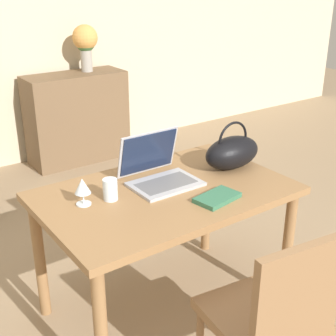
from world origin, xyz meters
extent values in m
cube|color=olive|center=(0.12, 0.67, 0.73)|extent=(1.29, 0.83, 0.04)
cylinder|color=olive|center=(-0.47, 0.31, 0.36)|extent=(0.06, 0.06, 0.71)
cylinder|color=olive|center=(0.70, 0.31, 0.36)|extent=(0.06, 0.06, 0.71)
cylinder|color=olive|center=(-0.47, 1.02, 0.36)|extent=(0.06, 0.06, 0.71)
cylinder|color=olive|center=(0.70, 1.02, 0.36)|extent=(0.06, 0.06, 0.71)
cube|color=olive|center=(0.12, -0.04, 0.42)|extent=(0.49, 0.49, 0.05)
cube|color=olive|center=(0.09, -0.24, 0.66)|extent=(0.42, 0.09, 0.44)
cylinder|color=olive|center=(0.33, 0.12, 0.20)|extent=(0.04, 0.04, 0.39)
cube|color=brown|center=(0.73, 3.08, 0.44)|extent=(0.98, 0.40, 0.89)
cube|color=#ADADB2|center=(0.15, 0.71, 0.76)|extent=(0.36, 0.25, 0.02)
cube|color=slate|center=(0.15, 0.71, 0.77)|extent=(0.31, 0.17, 0.00)
cube|color=#ADADB2|center=(0.15, 0.88, 0.89)|extent=(0.36, 0.07, 0.25)
cube|color=#19233D|center=(0.15, 0.87, 0.89)|extent=(0.33, 0.06, 0.22)
cylinder|color=silver|center=(-0.17, 0.74, 0.81)|extent=(0.07, 0.07, 0.11)
cylinder|color=silver|center=(-0.30, 0.77, 0.75)|extent=(0.07, 0.07, 0.01)
cylinder|color=silver|center=(-0.30, 0.77, 0.78)|extent=(0.01, 0.01, 0.06)
cone|color=silver|center=(-0.30, 0.77, 0.85)|extent=(0.08, 0.08, 0.08)
ellipsoid|color=black|center=(0.60, 0.69, 0.84)|extent=(0.36, 0.20, 0.19)
torus|color=black|center=(0.60, 0.69, 0.92)|extent=(0.21, 0.01, 0.21)
cylinder|color=#9E998E|center=(0.88, 3.11, 1.01)|extent=(0.11, 0.11, 0.23)
sphere|color=#3D6B38|center=(0.88, 3.11, 1.17)|extent=(0.18, 0.18, 0.18)
sphere|color=#D6994C|center=(0.88, 3.11, 1.21)|extent=(0.24, 0.24, 0.24)
cube|color=#336B4C|center=(0.26, 0.43, 0.76)|extent=(0.25, 0.17, 0.02)
camera|label=1|loc=(-1.14, -1.13, 1.80)|focal=50.00mm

